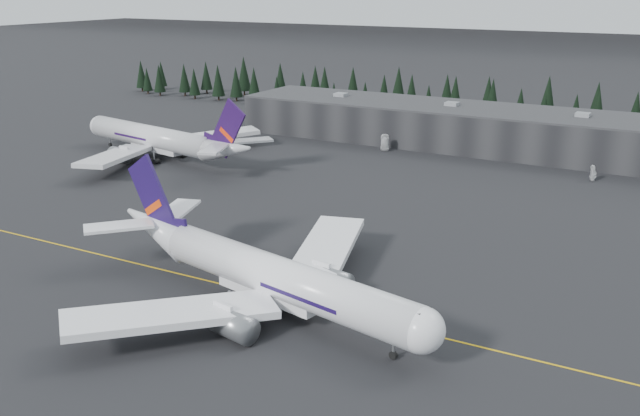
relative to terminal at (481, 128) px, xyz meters
The scene contains 8 objects.
ground 125.16m from the terminal, 90.00° to the right, with size 1400.00×1400.00×0.00m, color black.
taxiline 127.16m from the terminal, 90.00° to the right, with size 400.00×0.40×0.02m, color gold.
terminal is the anchor object (origin of this frame).
treeline 37.02m from the terminal, 90.00° to the left, with size 360.00×20.00×15.00m, color black.
jet_main 130.53m from the terminal, 88.85° to the right, with size 69.83×63.79×20.80m.
jet_parked 98.34m from the terminal, 141.61° to the right, with size 70.89×64.88×21.01m.
gse_vehicle_a 31.57m from the terminal, 142.21° to the right, with size 2.50×5.41×1.50m, color silver.
gse_vehicle_b 45.57m from the terminal, 32.75° to the right, with size 1.74×4.34×1.48m, color silver.
Camera 1 is at (63.08, -93.69, 50.41)m, focal length 40.00 mm.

